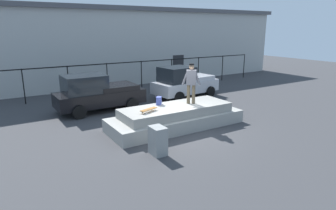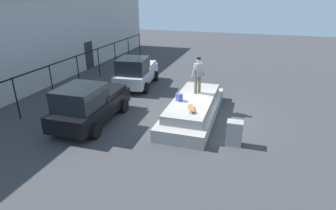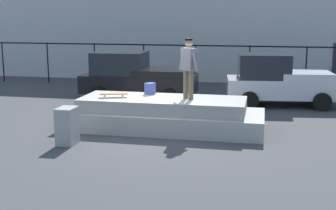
# 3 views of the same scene
# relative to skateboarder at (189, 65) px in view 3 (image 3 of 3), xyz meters

# --- Properties ---
(ground_plane) EXTENTS (60.00, 60.00, 0.00)m
(ground_plane) POSITION_rel_skateboarder_xyz_m (-0.95, -0.41, -1.91)
(ground_plane) COLOR #38383A
(concrete_ledge) EXTENTS (5.81, 2.09, 0.92)m
(concrete_ledge) POSITION_rel_skateboarder_xyz_m (-0.75, 0.01, -1.49)
(concrete_ledge) COLOR #9E9B93
(concrete_ledge) RESTS_ON ground_plane
(skateboarder) EXTENTS (0.69, 0.58, 1.72)m
(skateboarder) POSITION_rel_skateboarder_xyz_m (0.00, 0.00, 0.00)
(skateboarder) COLOR brown
(skateboarder) RESTS_ON concrete_ledge
(skateboard) EXTENTS (0.83, 0.46, 0.12)m
(skateboard) POSITION_rel_skateboarder_xyz_m (-2.17, -0.19, -0.89)
(skateboard) COLOR brown
(skateboard) RESTS_ON concrete_ledge
(backpack) EXTENTS (0.33, 0.34, 0.34)m
(backpack) POSITION_rel_skateboarder_xyz_m (-1.27, 0.57, -0.82)
(backpack) COLOR #3F4C99
(backpack) RESTS_ON concrete_ledge
(car_black_pickup_near) EXTENTS (4.40, 2.09, 1.87)m
(car_black_pickup_near) POSITION_rel_skateboarder_xyz_m (-2.77, 4.21, -0.99)
(car_black_pickup_near) COLOR black
(car_black_pickup_near) RESTS_ON ground_plane
(car_silver_pickup_mid) EXTENTS (4.18, 2.34, 1.89)m
(car_silver_pickup_mid) POSITION_rel_skateboarder_xyz_m (2.63, 4.34, -0.98)
(car_silver_pickup_mid) COLOR #B7B7BC
(car_silver_pickup_mid) RESTS_ON ground_plane
(utility_box) EXTENTS (0.44, 0.60, 0.96)m
(utility_box) POSITION_rel_skateboarder_xyz_m (-2.82, -2.03, -1.43)
(utility_box) COLOR gray
(utility_box) RESTS_ON ground_plane
(fence_row) EXTENTS (24.06, 0.06, 1.96)m
(fence_row) POSITION_rel_skateboarder_xyz_m (-0.95, 7.62, -0.53)
(fence_row) COLOR black
(fence_row) RESTS_ON ground_plane
(warehouse_building) EXTENTS (33.79, 8.63, 5.56)m
(warehouse_building) POSITION_rel_skateboarder_xyz_m (-0.95, 13.63, 0.88)
(warehouse_building) COLOR #B2B2AD
(warehouse_building) RESTS_ON ground_plane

